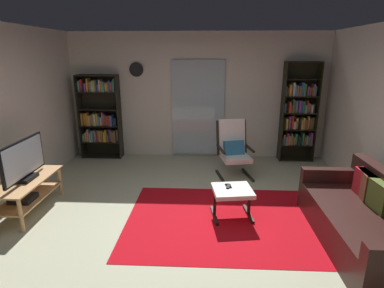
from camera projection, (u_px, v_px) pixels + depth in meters
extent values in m
plane|color=#B2B495|center=(190.00, 224.00, 4.12)|extent=(7.02, 7.02, 0.00)
cube|color=silver|center=(198.00, 96.00, 6.53)|extent=(5.60, 0.06, 2.60)
cube|color=silver|center=(198.00, 109.00, 6.53)|extent=(1.10, 0.01, 2.00)
cube|color=red|center=(223.00, 220.00, 4.20)|extent=(2.60, 1.97, 0.01)
cube|color=tan|center=(27.00, 180.00, 4.33)|extent=(0.50, 1.18, 0.02)
cube|color=tan|center=(29.00, 197.00, 4.40)|extent=(0.46, 1.12, 0.02)
cylinder|color=tan|center=(21.00, 215.00, 3.87)|extent=(0.05, 0.05, 0.45)
cylinder|color=tan|center=(60.00, 181.00, 4.91)|extent=(0.05, 0.05, 0.45)
cylinder|color=tan|center=(36.00, 181.00, 4.92)|extent=(0.05, 0.05, 0.45)
cube|color=black|center=(23.00, 198.00, 4.25)|extent=(0.30, 0.28, 0.07)
cube|color=black|center=(26.00, 178.00, 4.32)|extent=(0.20, 0.32, 0.05)
cube|color=black|center=(23.00, 159.00, 4.24)|extent=(0.04, 0.96, 0.52)
cube|color=silver|center=(25.00, 159.00, 4.24)|extent=(0.01, 0.90, 0.47)
cube|color=black|center=(81.00, 117.00, 6.54)|extent=(0.02, 0.30, 1.76)
cube|color=black|center=(119.00, 117.00, 6.50)|extent=(0.02, 0.30, 1.76)
cube|color=black|center=(102.00, 116.00, 6.65)|extent=(0.85, 0.02, 1.76)
cube|color=black|center=(103.00, 156.00, 6.76)|extent=(0.81, 0.28, 0.02)
cube|color=black|center=(102.00, 141.00, 6.67)|extent=(0.81, 0.28, 0.02)
cube|color=black|center=(101.00, 125.00, 6.57)|extent=(0.81, 0.28, 0.02)
cube|color=black|center=(99.00, 109.00, 6.47)|extent=(0.81, 0.28, 0.02)
cube|color=black|center=(98.00, 92.00, 6.37)|extent=(0.81, 0.28, 0.02)
cube|color=black|center=(96.00, 75.00, 6.27)|extent=(0.81, 0.28, 0.02)
cube|color=teal|center=(85.00, 137.00, 6.66)|extent=(0.04, 0.18, 0.16)
cube|color=orange|center=(87.00, 136.00, 6.64)|extent=(0.04, 0.15, 0.19)
cube|color=beige|center=(89.00, 135.00, 6.64)|extent=(0.03, 0.16, 0.26)
cube|color=#A0488D|center=(91.00, 136.00, 6.66)|extent=(0.02, 0.22, 0.19)
cube|color=beige|center=(92.00, 137.00, 6.63)|extent=(0.02, 0.24, 0.19)
cube|color=#5D9D9B|center=(94.00, 135.00, 6.64)|extent=(0.04, 0.23, 0.24)
cube|color=beige|center=(95.00, 136.00, 6.63)|extent=(0.03, 0.13, 0.23)
cube|color=#984788|center=(97.00, 136.00, 6.63)|extent=(0.02, 0.19, 0.20)
cube|color=brown|center=(98.00, 136.00, 6.62)|extent=(0.02, 0.12, 0.24)
cube|color=orange|center=(101.00, 136.00, 6.64)|extent=(0.04, 0.19, 0.23)
cube|color=brown|center=(103.00, 135.00, 6.63)|extent=(0.04, 0.23, 0.25)
cube|color=gold|center=(105.00, 136.00, 6.61)|extent=(0.04, 0.17, 0.21)
cube|color=olive|center=(107.00, 135.00, 6.62)|extent=(0.02, 0.23, 0.27)
cube|color=brown|center=(109.00, 138.00, 6.62)|extent=(0.03, 0.17, 0.16)
cube|color=#8D318F|center=(110.00, 135.00, 6.62)|extent=(0.02, 0.12, 0.27)
cube|color=teal|center=(112.00, 136.00, 6.64)|extent=(0.02, 0.14, 0.23)
cube|color=brown|center=(114.00, 136.00, 6.62)|extent=(0.04, 0.22, 0.21)
cube|color=brown|center=(116.00, 136.00, 6.60)|extent=(0.04, 0.22, 0.24)
cube|color=beige|center=(118.00, 135.00, 6.63)|extent=(0.02, 0.12, 0.25)
cube|color=#A88E3A|center=(82.00, 119.00, 6.53)|extent=(0.03, 0.12, 0.25)
cube|color=orange|center=(85.00, 119.00, 6.55)|extent=(0.04, 0.12, 0.25)
cube|color=gold|center=(87.00, 119.00, 6.53)|extent=(0.04, 0.13, 0.26)
cube|color=orange|center=(89.00, 120.00, 6.53)|extent=(0.03, 0.21, 0.21)
cube|color=beige|center=(91.00, 120.00, 6.54)|extent=(0.02, 0.21, 0.21)
cube|color=orange|center=(93.00, 120.00, 6.56)|extent=(0.04, 0.13, 0.21)
cube|color=olive|center=(94.00, 119.00, 6.55)|extent=(0.02, 0.22, 0.27)
cube|color=beige|center=(96.00, 119.00, 6.53)|extent=(0.04, 0.22, 0.25)
cube|color=gold|center=(98.00, 119.00, 6.55)|extent=(0.02, 0.21, 0.24)
cube|color=#2E6DAA|center=(100.00, 121.00, 6.52)|extent=(0.04, 0.13, 0.20)
cube|color=yellow|center=(102.00, 121.00, 6.53)|extent=(0.03, 0.14, 0.17)
cube|color=#9F4392|center=(103.00, 119.00, 6.54)|extent=(0.03, 0.17, 0.27)
cube|color=brown|center=(105.00, 120.00, 6.51)|extent=(0.03, 0.11, 0.24)
cube|color=red|center=(108.00, 120.00, 6.53)|extent=(0.04, 0.14, 0.20)
cube|color=#C23A28|center=(110.00, 120.00, 6.54)|extent=(0.04, 0.20, 0.21)
cube|color=#3E56A2|center=(112.00, 120.00, 6.51)|extent=(0.04, 0.23, 0.22)
cube|color=#3B65AD|center=(114.00, 121.00, 6.53)|extent=(0.03, 0.11, 0.16)
cube|color=#18242B|center=(116.00, 121.00, 6.51)|extent=(0.04, 0.19, 0.18)
cube|color=#57928E|center=(79.00, 86.00, 6.34)|extent=(0.04, 0.11, 0.22)
cube|color=red|center=(82.00, 85.00, 6.35)|extent=(0.03, 0.14, 0.25)
cube|color=black|center=(84.00, 88.00, 6.35)|extent=(0.04, 0.14, 0.15)
cube|color=#9B4097|center=(86.00, 87.00, 6.36)|extent=(0.04, 0.19, 0.17)
cube|color=gold|center=(88.00, 85.00, 6.35)|extent=(0.03, 0.20, 0.27)
cube|color=orange|center=(90.00, 86.00, 6.35)|extent=(0.02, 0.13, 0.21)
cube|color=teal|center=(92.00, 87.00, 6.36)|extent=(0.03, 0.19, 0.20)
cube|color=beige|center=(93.00, 86.00, 6.33)|extent=(0.03, 0.17, 0.22)
cube|color=gold|center=(95.00, 86.00, 6.33)|extent=(0.02, 0.19, 0.23)
cube|color=#2E65A7|center=(97.00, 86.00, 6.32)|extent=(0.03, 0.14, 0.22)
cube|color=#8F388B|center=(99.00, 88.00, 6.35)|extent=(0.02, 0.18, 0.15)
cube|color=beige|center=(101.00, 85.00, 6.35)|extent=(0.04, 0.20, 0.25)
cube|color=orange|center=(103.00, 86.00, 6.34)|extent=(0.03, 0.21, 0.21)
cube|color=teal|center=(104.00, 87.00, 6.32)|extent=(0.03, 0.23, 0.20)
cube|color=gold|center=(107.00, 88.00, 6.33)|extent=(0.04, 0.11, 0.17)
cube|color=gold|center=(109.00, 87.00, 6.34)|extent=(0.02, 0.21, 0.19)
cube|color=#3654A2|center=(110.00, 86.00, 6.33)|extent=(0.03, 0.22, 0.23)
cube|color=#C73D2B|center=(112.00, 87.00, 6.32)|extent=(0.03, 0.16, 0.19)
cube|color=#3E6AAE|center=(113.00, 87.00, 6.30)|extent=(0.03, 0.12, 0.21)
cube|color=#448649|center=(115.00, 85.00, 6.30)|extent=(0.03, 0.19, 0.27)
cube|color=black|center=(282.00, 113.00, 6.32)|extent=(0.02, 0.30, 2.02)
cube|color=black|center=(316.00, 113.00, 6.28)|extent=(0.02, 0.30, 2.02)
cube|color=black|center=(297.00, 111.00, 6.44)|extent=(0.69, 0.02, 2.02)
cube|color=black|center=(294.00, 159.00, 6.58)|extent=(0.66, 0.28, 0.02)
cube|color=black|center=(296.00, 144.00, 6.49)|extent=(0.66, 0.28, 0.02)
cube|color=black|center=(297.00, 129.00, 6.39)|extent=(0.66, 0.28, 0.02)
cube|color=black|center=(299.00, 113.00, 6.30)|extent=(0.66, 0.28, 0.02)
cube|color=black|center=(301.00, 96.00, 6.20)|extent=(0.66, 0.28, 0.02)
cube|color=black|center=(302.00, 79.00, 6.11)|extent=(0.66, 0.28, 0.02)
cube|color=black|center=(304.00, 62.00, 6.02)|extent=(0.66, 0.28, 0.02)
cube|color=#1F262F|center=(282.00, 141.00, 6.46)|extent=(0.02, 0.21, 0.15)
cube|color=brown|center=(283.00, 139.00, 6.47)|extent=(0.03, 0.21, 0.22)
cube|color=teal|center=(285.00, 140.00, 6.46)|extent=(0.03, 0.24, 0.18)
cube|color=red|center=(287.00, 138.00, 6.45)|extent=(0.03, 0.22, 0.25)
cube|color=gold|center=(288.00, 139.00, 6.47)|extent=(0.04, 0.19, 0.19)
cube|color=teal|center=(291.00, 139.00, 6.45)|extent=(0.02, 0.18, 0.24)
cube|color=red|center=(292.00, 140.00, 6.45)|extent=(0.02, 0.18, 0.20)
cube|color=#A09F31|center=(293.00, 140.00, 6.46)|extent=(0.02, 0.19, 0.17)
cube|color=#2E8B4E|center=(296.00, 139.00, 6.44)|extent=(0.04, 0.12, 0.23)
cube|color=#242931|center=(298.00, 140.00, 6.44)|extent=(0.02, 0.21, 0.20)
cube|color=#1F292C|center=(299.00, 140.00, 6.47)|extent=(0.04, 0.19, 0.17)
cube|color=#388743|center=(302.00, 138.00, 6.46)|extent=(0.03, 0.21, 0.25)
cube|color=brown|center=(304.00, 140.00, 6.46)|extent=(0.03, 0.23, 0.18)
cube|color=beige|center=(306.00, 140.00, 6.47)|extent=(0.04, 0.15, 0.17)
cube|color=#2B7E4F|center=(308.00, 140.00, 6.44)|extent=(0.03, 0.15, 0.18)
cube|color=#A03D88|center=(310.00, 138.00, 6.44)|extent=(0.03, 0.23, 0.27)
cube|color=black|center=(283.00, 123.00, 6.39)|extent=(0.04, 0.22, 0.21)
cube|color=gold|center=(286.00, 123.00, 6.36)|extent=(0.03, 0.22, 0.22)
cube|color=#A18C34|center=(287.00, 124.00, 6.36)|extent=(0.02, 0.11, 0.20)
cube|color=#97409A|center=(289.00, 122.00, 6.37)|extent=(0.03, 0.20, 0.25)
cube|color=brown|center=(290.00, 122.00, 6.38)|extent=(0.03, 0.11, 0.27)
cube|color=red|center=(292.00, 122.00, 6.37)|extent=(0.04, 0.16, 0.26)
cube|color=beige|center=(294.00, 125.00, 6.37)|extent=(0.04, 0.19, 0.16)
cube|color=gold|center=(297.00, 123.00, 6.38)|extent=(0.04, 0.12, 0.22)
cube|color=black|center=(299.00, 123.00, 6.36)|extent=(0.03, 0.22, 0.23)
cube|color=gold|center=(301.00, 124.00, 6.35)|extent=(0.02, 0.20, 0.21)
cube|color=#979D3F|center=(303.00, 123.00, 6.34)|extent=(0.03, 0.23, 0.24)
cube|color=#D83F34|center=(304.00, 124.00, 6.36)|extent=(0.02, 0.22, 0.21)
cube|color=brown|center=(306.00, 124.00, 6.37)|extent=(0.03, 0.23, 0.18)
cube|color=gold|center=(308.00, 122.00, 6.34)|extent=(0.03, 0.14, 0.26)
cube|color=brown|center=(309.00, 123.00, 6.37)|extent=(0.03, 0.21, 0.23)
cube|color=brown|center=(312.00, 123.00, 6.35)|extent=(0.04, 0.14, 0.24)
cube|color=teal|center=(284.00, 108.00, 6.30)|extent=(0.04, 0.14, 0.18)
cube|color=black|center=(287.00, 107.00, 6.30)|extent=(0.04, 0.12, 0.19)
cube|color=red|center=(289.00, 107.00, 6.26)|extent=(0.03, 0.21, 0.23)
cube|color=red|center=(291.00, 108.00, 6.29)|extent=(0.03, 0.20, 0.16)
cube|color=#34784B|center=(293.00, 106.00, 6.25)|extent=(0.03, 0.18, 0.26)
cube|color=brown|center=(295.00, 106.00, 6.25)|extent=(0.03, 0.11, 0.25)
cube|color=teal|center=(296.00, 107.00, 6.28)|extent=(0.04, 0.13, 0.23)
cube|color=#9C378D|center=(299.00, 106.00, 6.25)|extent=(0.03, 0.21, 0.25)
cube|color=#2A5EB4|center=(300.00, 107.00, 6.26)|extent=(0.03, 0.19, 0.24)
cube|color=#2E7B4C|center=(303.00, 107.00, 6.25)|extent=(0.04, 0.16, 0.23)
cube|color=slate|center=(305.00, 109.00, 6.26)|extent=(0.04, 0.24, 0.16)
cube|color=#C83538|center=(306.00, 106.00, 6.26)|extent=(0.02, 0.18, 0.25)
cube|color=orange|center=(308.00, 108.00, 6.26)|extent=(0.03, 0.11, 0.19)
cube|color=beige|center=(311.00, 108.00, 6.26)|extent=(0.04, 0.22, 0.16)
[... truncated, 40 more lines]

